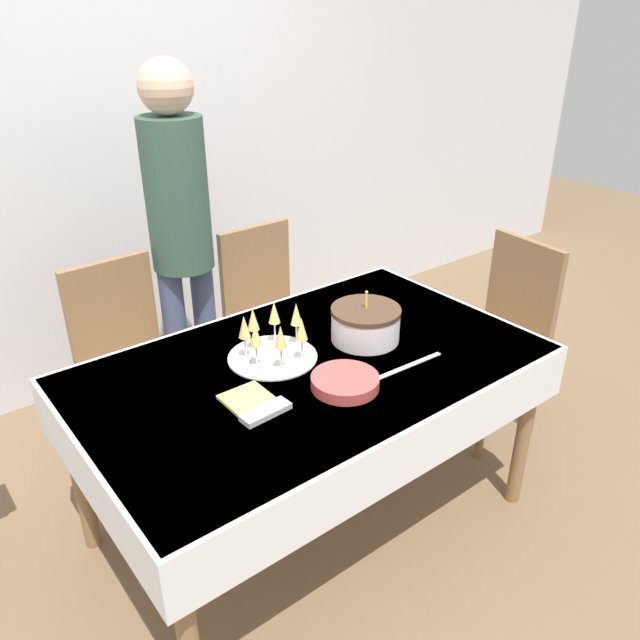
# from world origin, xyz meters

# --- Properties ---
(ground_plane) EXTENTS (12.00, 12.00, 0.00)m
(ground_plane) POSITION_xyz_m (0.00, 0.00, 0.00)
(ground_plane) COLOR brown
(wall_back) EXTENTS (8.00, 0.05, 2.70)m
(wall_back) POSITION_xyz_m (0.00, 1.63, 1.35)
(wall_back) COLOR silver
(wall_back) RESTS_ON ground_plane
(dining_table) EXTENTS (1.68, 1.03, 0.77)m
(dining_table) POSITION_xyz_m (0.00, 0.00, 0.67)
(dining_table) COLOR white
(dining_table) RESTS_ON ground_plane
(dining_chair_far_left) EXTENTS (0.44, 0.44, 0.97)m
(dining_chair_far_left) POSITION_xyz_m (-0.38, 0.84, 0.53)
(dining_chair_far_left) COLOR olive
(dining_chair_far_left) RESTS_ON ground_plane
(dining_chair_far_right) EXTENTS (0.43, 0.43, 0.97)m
(dining_chair_far_right) POSITION_xyz_m (0.37, 0.84, 0.53)
(dining_chair_far_right) COLOR olive
(dining_chair_far_right) RESTS_ON ground_plane
(dining_chair_right_end) EXTENTS (0.46, 0.46, 0.97)m
(dining_chair_right_end) POSITION_xyz_m (1.16, -0.01, 0.53)
(dining_chair_right_end) COLOR olive
(dining_chair_right_end) RESTS_ON ground_plane
(birthday_cake) EXTENTS (0.27, 0.27, 0.21)m
(birthday_cake) POSITION_xyz_m (0.27, 0.01, 0.84)
(birthday_cake) COLOR white
(birthday_cake) RESTS_ON dining_table
(champagne_tray) EXTENTS (0.33, 0.33, 0.18)m
(champagne_tray) POSITION_xyz_m (-0.09, 0.11, 0.86)
(champagne_tray) COLOR silver
(champagne_tray) RESTS_ON dining_table
(plate_stack_main) EXTENTS (0.23, 0.23, 0.04)m
(plate_stack_main) POSITION_xyz_m (-0.01, -0.20, 0.79)
(plate_stack_main) COLOR #CC4C47
(plate_stack_main) RESTS_ON dining_table
(cake_knife) EXTENTS (0.30, 0.03, 0.00)m
(cake_knife) POSITION_xyz_m (0.27, -0.24, 0.77)
(cake_knife) COLOR silver
(cake_knife) RESTS_ON dining_table
(fork_pile) EXTENTS (0.17, 0.07, 0.02)m
(fork_pile) POSITION_xyz_m (-0.31, -0.17, 0.78)
(fork_pile) COLOR silver
(fork_pile) RESTS_ON dining_table
(napkin_pile) EXTENTS (0.15, 0.15, 0.01)m
(napkin_pile) POSITION_xyz_m (-0.31, -0.07, 0.78)
(napkin_pile) COLOR #E0D166
(napkin_pile) RESTS_ON dining_table
(person_standing) EXTENTS (0.28, 0.28, 1.75)m
(person_standing) POSITION_xyz_m (-0.01, 0.95, 1.07)
(person_standing) COLOR #3F4C72
(person_standing) RESTS_ON ground_plane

